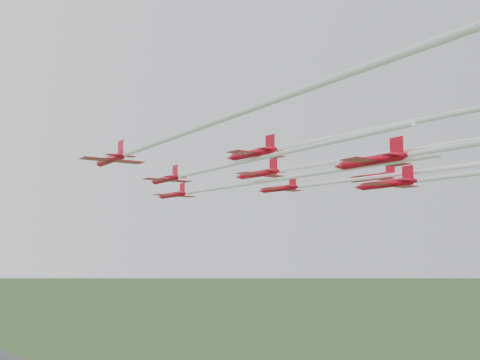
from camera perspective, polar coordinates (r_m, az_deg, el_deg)
jet_lead at (r=99.55m, az=-1.21°, el=-0.65°), size 8.14×64.02×2.43m
jet_row2_left at (r=86.47m, az=-2.76°, el=1.04°), size 9.00×56.73×2.43m
jet_row2_right at (r=100.41m, az=8.59°, el=-0.23°), size 8.34×52.23×2.51m
jet_row3_left at (r=66.18m, az=-6.90°, el=3.88°), size 10.60×63.53×2.50m
jet_row3_mid at (r=84.90m, az=7.06°, el=1.41°), size 8.34×51.32×2.51m
jet_row3_right at (r=101.46m, az=17.44°, el=0.91°), size 9.49×52.71×2.84m
jet_row4_left at (r=69.30m, az=7.45°, el=3.74°), size 8.05×49.50×2.42m
jet_row4_right at (r=83.92m, az=21.02°, el=0.54°), size 9.71×59.59×2.88m
jet_trail_solo at (r=70.08m, az=18.03°, el=2.73°), size 9.90×47.86×2.93m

